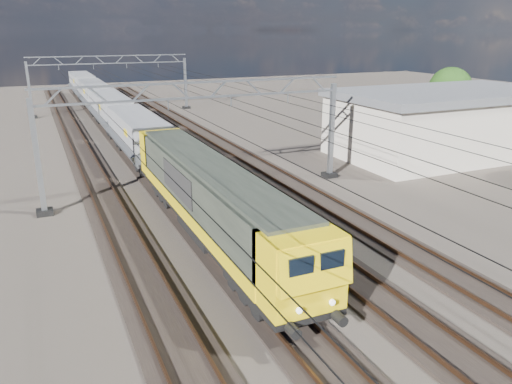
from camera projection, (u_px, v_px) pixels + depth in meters
name	position (u px, v px, depth m)	size (l,w,h in m)	color
ground	(225.00, 213.00, 28.70)	(160.00, 160.00, 0.00)	#2A2620
track_outer_west	(119.00, 228.00, 26.35)	(2.60, 140.00, 0.30)	black
track_loco	(192.00, 217.00, 27.90)	(2.60, 140.00, 0.30)	black
track_inner_east	(257.00, 207.00, 29.45)	(2.60, 140.00, 0.30)	black
track_outer_east	(316.00, 198.00, 31.00)	(2.60, 140.00, 0.30)	black
catenary_gantry_mid	(201.00, 134.00, 30.97)	(19.90, 0.90, 7.11)	#989FA6
catenary_gantry_far	(112.00, 82.00, 62.24)	(19.90, 0.90, 7.11)	#989FA6
overhead_wires	(182.00, 96.00, 33.87)	(12.03, 140.00, 0.53)	black
locomotive	(210.00, 196.00, 24.38)	(2.76, 21.10, 3.62)	black
hopper_wagon_lead	(137.00, 133.00, 39.78)	(3.38, 13.00, 3.25)	black
hopper_wagon_mid	(110.00, 109.00, 52.12)	(3.38, 13.00, 3.25)	black
hopper_wagon_third	(94.00, 94.00, 64.45)	(3.38, 13.00, 3.25)	black
hopper_wagon_fourth	(82.00, 83.00, 76.78)	(3.38, 13.00, 3.25)	black
industrial_shed	(446.00, 122.00, 41.59)	(18.60, 10.60, 5.40)	beige
tree_far	(454.00, 91.00, 51.14)	(4.92, 4.52, 6.51)	#3A2C1A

